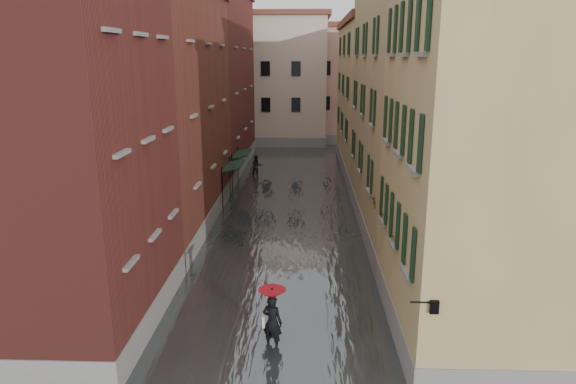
# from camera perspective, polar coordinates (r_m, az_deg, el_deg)

# --- Properties ---
(ground) EXTENTS (120.00, 120.00, 0.00)m
(ground) POSITION_cam_1_polar(r_m,az_deg,el_deg) (20.17, -1.23, -12.09)
(ground) COLOR #4F4F51
(ground) RESTS_ON ground
(floodwater) EXTENTS (10.00, 60.00, 0.20)m
(floodwater) POSITION_cam_1_polar(r_m,az_deg,el_deg) (32.27, 0.08, -1.44)
(floodwater) COLOR #4B5153
(floodwater) RESTS_ON ground
(building_left_near) EXTENTS (6.00, 8.00, 13.00)m
(building_left_near) POSITION_cam_1_polar(r_m,az_deg,el_deg) (18.08, -24.59, 5.12)
(building_left_near) COLOR maroon
(building_left_near) RESTS_ON ground
(building_left_mid) EXTENTS (6.00, 14.00, 12.50)m
(building_left_mid) POSITION_cam_1_polar(r_m,az_deg,el_deg) (28.29, -14.69, 8.50)
(building_left_mid) COLOR maroon
(building_left_mid) RESTS_ON ground
(building_left_far) EXTENTS (6.00, 16.00, 14.00)m
(building_left_far) POSITION_cam_1_polar(r_m,az_deg,el_deg) (42.78, -9.00, 11.78)
(building_left_far) COLOR maroon
(building_left_far) RESTS_ON ground
(building_right_near) EXTENTS (6.00, 8.00, 11.50)m
(building_right_near) POSITION_cam_1_polar(r_m,az_deg,el_deg) (17.35, 22.01, 2.50)
(building_right_near) COLOR #9D8A51
(building_right_near) RESTS_ON ground
(building_right_mid) EXTENTS (6.00, 14.00, 13.00)m
(building_right_mid) POSITION_cam_1_polar(r_m,az_deg,el_deg) (27.73, 14.58, 8.90)
(building_right_mid) COLOR #98885C
(building_right_mid) RESTS_ON ground
(building_right_far) EXTENTS (6.00, 16.00, 11.50)m
(building_right_far) POSITION_cam_1_polar(r_m,az_deg,el_deg) (42.51, 10.24, 10.02)
(building_right_far) COLOR #9D8A51
(building_right_far) RESTS_ON ground
(building_end_cream) EXTENTS (12.00, 9.00, 13.00)m
(building_end_cream) POSITION_cam_1_polar(r_m,az_deg,el_deg) (56.17, -2.13, 12.12)
(building_end_cream) COLOR beige
(building_end_cream) RESTS_ON ground
(building_end_pink) EXTENTS (10.00, 9.00, 12.00)m
(building_end_pink) POSITION_cam_1_polar(r_m,az_deg,el_deg) (58.25, 7.07, 11.62)
(building_end_pink) COLOR #CF9992
(building_end_pink) RESTS_ON ground
(awning_near) EXTENTS (1.09, 3.17, 2.80)m
(awning_near) POSITION_cam_1_polar(r_m,az_deg,el_deg) (32.21, -6.11, 2.80)
(awning_near) COLOR black
(awning_near) RESTS_ON ground
(awning_far) EXTENTS (1.09, 3.12, 2.80)m
(awning_far) POSITION_cam_1_polar(r_m,az_deg,el_deg) (36.20, -5.21, 4.15)
(awning_far) COLOR black
(awning_far) RESTS_ON ground
(wall_lantern) EXTENTS (0.71, 0.22, 0.35)m
(wall_lantern) POSITION_cam_1_polar(r_m,az_deg,el_deg) (13.82, 15.82, -12.08)
(wall_lantern) COLOR black
(wall_lantern) RESTS_ON ground
(window_planters) EXTENTS (0.59, 5.56, 0.84)m
(window_planters) POSITION_cam_1_polar(r_m,az_deg,el_deg) (19.61, 10.93, -2.11)
(window_planters) COLOR brown
(window_planters) RESTS_ON ground
(pedestrian_main) EXTENTS (0.91, 0.91, 2.06)m
(pedestrian_main) POSITION_cam_1_polar(r_m,az_deg,el_deg) (16.74, -1.77, -13.40)
(pedestrian_main) COLOR black
(pedestrian_main) RESTS_ON ground
(pedestrian_far) EXTENTS (1.05, 0.94, 1.77)m
(pedestrian_far) POSITION_cam_1_polar(r_m,az_deg,el_deg) (39.86, -3.50, 2.85)
(pedestrian_far) COLOR black
(pedestrian_far) RESTS_ON ground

